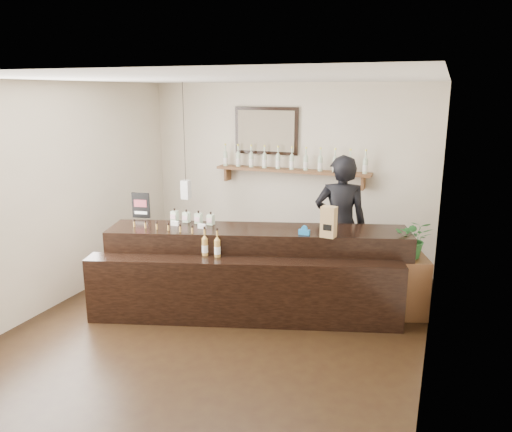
% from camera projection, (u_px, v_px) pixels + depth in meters
% --- Properties ---
extents(ground, '(5.00, 5.00, 0.00)m').
position_uv_depth(ground, '(221.00, 327.00, 5.82)').
color(ground, black).
rests_on(ground, ground).
extents(room_shell, '(5.00, 5.00, 5.00)m').
position_uv_depth(room_shell, '(219.00, 183.00, 5.40)').
color(room_shell, beige).
rests_on(room_shell, ground).
extents(back_wall_decor, '(2.66, 0.96, 1.69)m').
position_uv_depth(back_wall_decor, '(276.00, 153.00, 7.59)').
color(back_wall_decor, brown).
rests_on(back_wall_decor, ground).
extents(counter, '(3.72, 2.03, 1.20)m').
position_uv_depth(counter, '(254.00, 274.00, 6.15)').
color(counter, black).
rests_on(counter, ground).
extents(promo_sign, '(0.24, 0.06, 0.34)m').
position_uv_depth(promo_sign, '(141.00, 205.00, 6.61)').
color(promo_sign, black).
rests_on(promo_sign, counter).
extents(paper_bag, '(0.18, 0.15, 0.36)m').
position_uv_depth(paper_bag, '(329.00, 222.00, 5.74)').
color(paper_bag, '#987C49').
rests_on(paper_bag, counter).
extents(tape_dispenser, '(0.13, 0.05, 0.11)m').
position_uv_depth(tape_dispenser, '(304.00, 231.00, 5.87)').
color(tape_dispenser, '#196CB2').
rests_on(tape_dispenser, counter).
extents(side_cabinet, '(0.51, 0.60, 0.73)m').
position_uv_depth(side_cabinet, '(410.00, 286.00, 6.08)').
color(side_cabinet, brown).
rests_on(side_cabinet, ground).
extents(potted_plant, '(0.45, 0.40, 0.48)m').
position_uv_depth(potted_plant, '(414.00, 238.00, 5.93)').
color(potted_plant, '#2C7031').
rests_on(potted_plant, side_cabinet).
extents(shopkeeper, '(0.87, 0.68, 2.13)m').
position_uv_depth(shopkeeper, '(341.00, 216.00, 6.60)').
color(shopkeeper, black).
rests_on(shopkeeper, ground).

